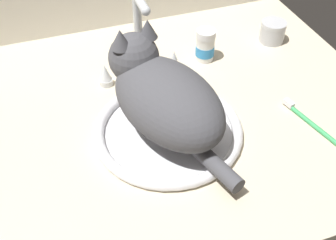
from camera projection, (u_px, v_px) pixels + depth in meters
countertop at (142, 121)px, 93.14cm from camera, size 115.46×80.05×3.00cm
sink_basin at (168, 130)px, 87.47cm from camera, size 32.24×32.24×2.31cm
faucet at (140, 49)px, 95.89cm from camera, size 20.88×10.17×23.32cm
cat at (161, 93)px, 82.67cm from camera, size 25.57×38.20×18.99cm
metal_jar at (273, 32)px, 112.43cm from camera, size 6.93×6.93×5.92cm
pill_bottle at (205, 46)px, 105.36cm from camera, size 5.04×5.04×8.68cm
toothbrush at (310, 122)px, 89.77cm from camera, size 4.93×17.06×1.70cm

